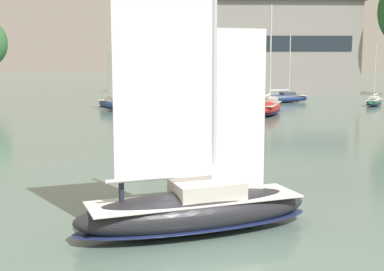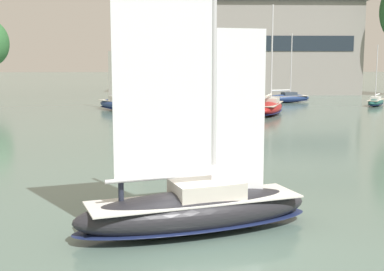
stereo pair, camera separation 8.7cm
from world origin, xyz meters
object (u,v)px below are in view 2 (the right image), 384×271
object	(u,v)px
sailboat_main	(195,205)
sailboat_moored_near_marina	(287,98)
sailboat_moored_far_slip	(122,103)
sailboat_moored_mid_channel	(376,102)
sailboat_moored_outer_mooring	(270,107)

from	to	relation	value
sailboat_main	sailboat_moored_near_marina	distance (m)	57.49
sailboat_main	sailboat_moored_far_slip	size ratio (longest dim) A/B	1.06
sailboat_moored_far_slip	sailboat_moored_mid_channel	bearing A→B (deg)	9.78
sailboat_moored_mid_channel	sailboat_moored_outer_mooring	distance (m)	18.69
sailboat_moored_far_slip	sailboat_moored_near_marina	bearing A→B (deg)	26.21
sailboat_moored_near_marina	sailboat_moored_far_slip	xyz separation A→B (m)	(-22.26, -10.96, 0.31)
sailboat_moored_mid_channel	sailboat_moored_far_slip	xyz separation A→B (m)	(-32.96, -5.68, 0.42)
sailboat_main	sailboat_moored_outer_mooring	distance (m)	41.60
sailboat_main	sailboat_moored_mid_channel	distance (m)	56.53
sailboat_moored_near_marina	sailboat_moored_outer_mooring	size ratio (longest dim) A/B	0.79
sailboat_moored_near_marina	sailboat_main	bearing A→B (deg)	-105.65
sailboat_moored_near_marina	sailboat_moored_far_slip	distance (m)	24.82
sailboat_moored_near_marina	sailboat_moored_outer_mooring	bearing A→B (deg)	-109.15
sailboat_main	sailboat_moored_far_slip	bearing A→B (deg)	98.65
sailboat_moored_mid_channel	sailboat_moored_far_slip	bearing A→B (deg)	-170.22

